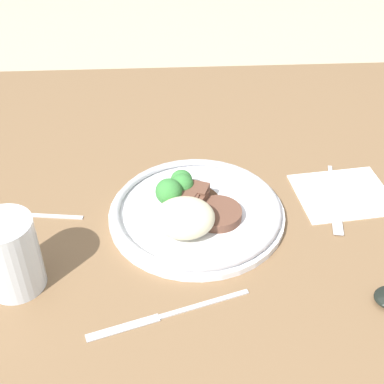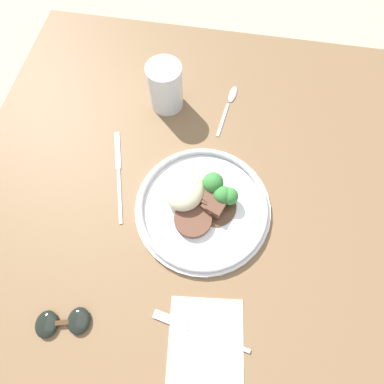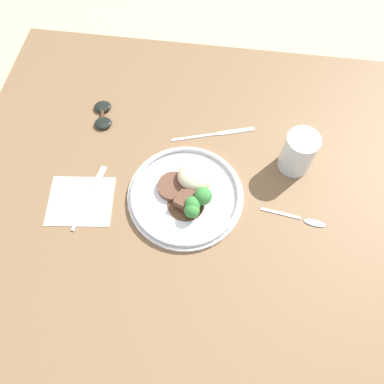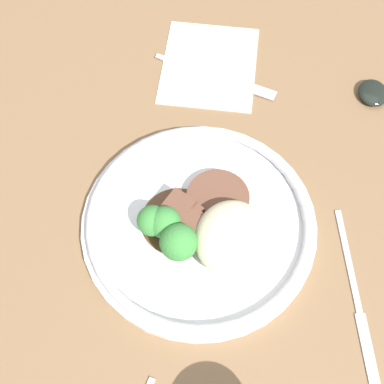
{
  "view_description": "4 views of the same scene",
  "coord_description": "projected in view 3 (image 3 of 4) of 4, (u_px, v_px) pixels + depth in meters",
  "views": [
    {
      "loc": [
        0.06,
        0.67,
        0.62
      ],
      "look_at": [
        0.03,
        -0.01,
        0.08
      ],
      "focal_mm": 50.0,
      "sensor_mm": 36.0,
      "label": 1
    },
    {
      "loc": [
        -0.2,
        -0.0,
        0.65
      ],
      "look_at": [
        0.04,
        0.04,
        0.07
      ],
      "focal_mm": 28.0,
      "sensor_mm": 36.0,
      "label": 2
    },
    {
      "loc": [
        0.09,
        -0.39,
        0.88
      ],
      "look_at": [
        0.04,
        0.02,
        0.07
      ],
      "focal_mm": 35.0,
      "sensor_mm": 36.0,
      "label": 3
    },
    {
      "loc": [
        0.29,
        0.07,
        0.64
      ],
      "look_at": [
        -0.01,
        -0.0,
        0.08
      ],
      "focal_mm": 50.0,
      "sensor_mm": 36.0,
      "label": 4
    }
  ],
  "objects": [
    {
      "name": "ground_plane",
      "position": [
        178.0,
        208.0,
        0.97
      ],
      "size": [
        8.0,
        8.0,
        0.0
      ],
      "primitive_type": "plane",
      "color": "tan"
    },
    {
      "name": "sunglasses",
      "position": [
        103.0,
        115.0,
        1.04
      ],
      "size": [
        0.07,
        0.11,
        0.01
      ],
      "rotation": [
        0.0,
        0.0,
        0.26
      ],
      "color": "black",
      "rests_on": "dining_table"
    },
    {
      "name": "juice_glass",
      "position": [
        298.0,
        154.0,
        0.93
      ],
      "size": [
        0.08,
        0.08,
        0.12
      ],
      "color": "#F4AD19",
      "rests_on": "dining_table"
    },
    {
      "name": "knife",
      "position": [
        216.0,
        134.0,
        1.02
      ],
      "size": [
        0.22,
        0.08,
        0.0
      ],
      "rotation": [
        0.0,
        0.0,
        0.3
      ],
      "color": "silver",
      "rests_on": "dining_table"
    },
    {
      "name": "napkin",
      "position": [
        81.0,
        201.0,
        0.93
      ],
      "size": [
        0.17,
        0.15,
        0.0
      ],
      "color": "white",
      "rests_on": "dining_table"
    },
    {
      "name": "fork",
      "position": [
        92.0,
        191.0,
        0.94
      ],
      "size": [
        0.04,
        0.19,
        0.0
      ],
      "rotation": [
        0.0,
        0.0,
        1.39
      ],
      "color": "silver",
      "rests_on": "napkin"
    },
    {
      "name": "spoon",
      "position": [
        306.0,
        221.0,
        0.9
      ],
      "size": [
        0.16,
        0.03,
        0.01
      ],
      "rotation": [
        0.0,
        0.0,
        -0.13
      ],
      "color": "silver",
      "rests_on": "dining_table"
    },
    {
      "name": "dining_table",
      "position": [
        177.0,
        205.0,
        0.95
      ],
      "size": [
        1.13,
        1.1,
        0.04
      ],
      "color": "brown",
      "rests_on": "ground"
    },
    {
      "name": "plate",
      "position": [
        188.0,
        193.0,
        0.92
      ],
      "size": [
        0.29,
        0.29,
        0.07
      ],
      "color": "white",
      "rests_on": "dining_table"
    }
  ]
}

